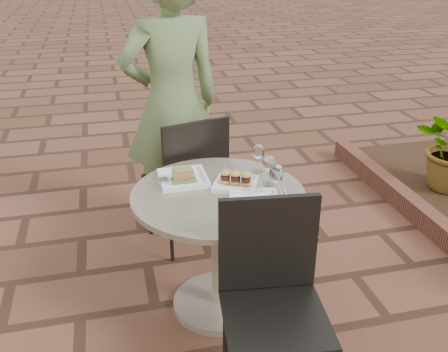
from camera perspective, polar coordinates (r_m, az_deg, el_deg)
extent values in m
plane|color=brown|center=(3.04, 0.14, -13.43)|extent=(60.00, 60.00, 0.00)
cylinder|color=gray|center=(2.96, -0.58, -14.20)|extent=(0.52, 0.52, 0.04)
cylinder|color=gray|center=(2.76, -0.61, -8.92)|extent=(0.08, 0.08, 0.70)
cylinder|color=gray|center=(2.57, -0.65, -2.18)|extent=(0.90, 0.90, 0.03)
cube|color=black|center=(3.32, -4.56, -0.65)|extent=(0.54, 0.54, 0.03)
cube|color=black|center=(3.05, -3.13, 2.12)|extent=(0.43, 0.15, 0.46)
cylinder|color=black|center=(3.65, -3.00, -2.11)|extent=(0.02, 0.02, 0.44)
cylinder|color=black|center=(3.52, -8.55, -3.48)|extent=(0.02, 0.02, 0.44)
cylinder|color=black|center=(3.35, -0.10, -4.74)|extent=(0.02, 0.02, 0.44)
cylinder|color=black|center=(3.21, -6.07, -6.37)|extent=(0.02, 0.02, 0.44)
cube|color=black|center=(2.21, 5.87, -15.91)|extent=(0.49, 0.49, 0.03)
cube|color=black|center=(2.22, 5.06, -7.65)|extent=(0.44, 0.08, 0.46)
cylinder|color=black|center=(2.48, 0.15, -17.43)|extent=(0.02, 0.02, 0.44)
cylinder|color=black|center=(2.54, 9.06, -16.53)|extent=(0.02, 0.02, 0.44)
imported|color=#5B713E|center=(3.32, -5.94, 8.20)|extent=(0.74, 0.54, 1.86)
cube|color=white|center=(2.69, -4.70, -0.42)|extent=(0.25, 0.25, 0.01)
cube|color=#E1634F|center=(2.68, -4.72, 0.26)|extent=(0.11, 0.07, 0.04)
cube|color=olive|center=(2.67, -4.74, 0.70)|extent=(0.11, 0.07, 0.01)
cube|color=white|center=(2.62, 1.31, -1.07)|extent=(0.29, 0.29, 0.01)
cube|color=white|center=(2.46, 3.35, -3.06)|extent=(0.29, 0.29, 0.01)
ellipsoid|color=#DA5A76|center=(2.39, 2.87, -3.50)|extent=(0.04, 0.03, 0.02)
cylinder|color=white|center=(2.52, 5.92, -2.47)|extent=(0.06, 0.06, 0.00)
cylinder|color=white|center=(2.50, 5.97, -1.60)|extent=(0.01, 0.01, 0.08)
ellipsoid|color=white|center=(2.46, 6.06, 0.24)|extent=(0.08, 0.08, 0.10)
cylinder|color=white|center=(2.46, 6.05, 0.13)|extent=(0.06, 0.06, 0.04)
cylinder|color=white|center=(2.80, 3.87, 0.57)|extent=(0.06, 0.06, 0.00)
cylinder|color=white|center=(2.78, 3.90, 1.28)|extent=(0.01, 0.01, 0.07)
ellipsoid|color=white|center=(2.75, 3.94, 2.79)|extent=(0.07, 0.07, 0.09)
cylinder|color=white|center=(2.66, 5.05, -0.87)|extent=(0.06, 0.06, 0.00)
cylinder|color=white|center=(2.64, 5.08, -0.13)|extent=(0.01, 0.01, 0.07)
ellipsoid|color=white|center=(2.61, 5.15, 1.44)|extent=(0.07, 0.07, 0.09)
cylinder|color=silver|center=(2.63, -6.96, -0.79)|extent=(0.07, 0.07, 0.04)
cube|color=brown|center=(3.84, 22.93, -5.22)|extent=(0.12, 3.00, 0.15)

